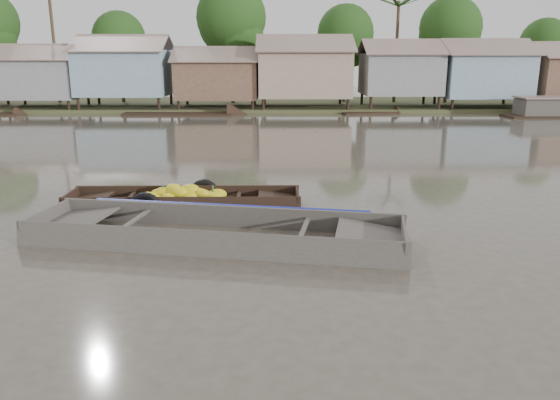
{
  "coord_description": "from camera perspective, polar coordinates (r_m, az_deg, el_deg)",
  "views": [
    {
      "loc": [
        0.39,
        -11.2,
        4.02
      ],
      "look_at": [
        0.49,
        0.81,
        0.8
      ],
      "focal_mm": 35.0,
      "sensor_mm": 36.0,
      "label": 1
    }
  ],
  "objects": [
    {
      "name": "distant_boats",
      "position": [
        37.94,
        19.24,
        8.44
      ],
      "size": [
        48.36,
        16.49,
        1.38
      ],
      "color": "black",
      "rests_on": "ground"
    },
    {
      "name": "viewer_boat",
      "position": [
        12.25,
        -6.53,
        -3.85
      ],
      "size": [
        8.59,
        3.62,
        0.67
      ],
      "rotation": [
        0.0,
        0.0,
        -0.18
      ],
      "color": "#3E3935",
      "rests_on": "ground"
    },
    {
      "name": "ground",
      "position": [
        11.9,
        -2.35,
        -4.74
      ],
      "size": [
        120.0,
        120.0,
        0.0
      ],
      "primitive_type": "plane",
      "color": "#484237",
      "rests_on": "ground"
    },
    {
      "name": "banana_boat",
      "position": [
        14.97,
        -10.32,
        -0.03
      ],
      "size": [
        6.25,
        1.71,
        0.89
      ],
      "rotation": [
        0.0,
        0.0,
        0.0
      ],
      "color": "black",
      "rests_on": "ground"
    },
    {
      "name": "riverbank",
      "position": [
        43.15,
        3.1,
        13.74
      ],
      "size": [
        120.0,
        12.47,
        10.22
      ],
      "color": "#384723",
      "rests_on": "ground"
    }
  ]
}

